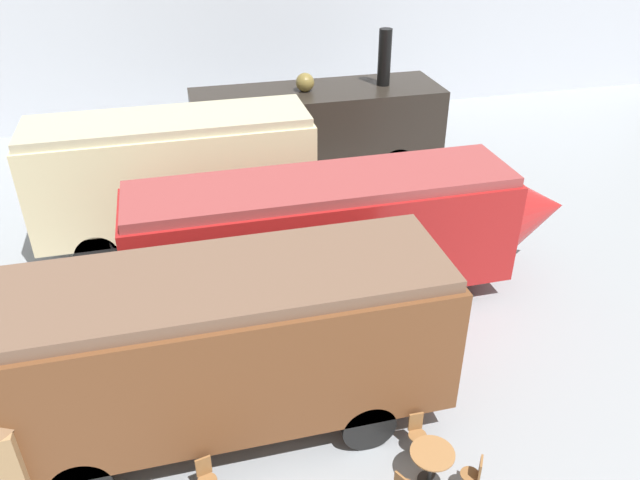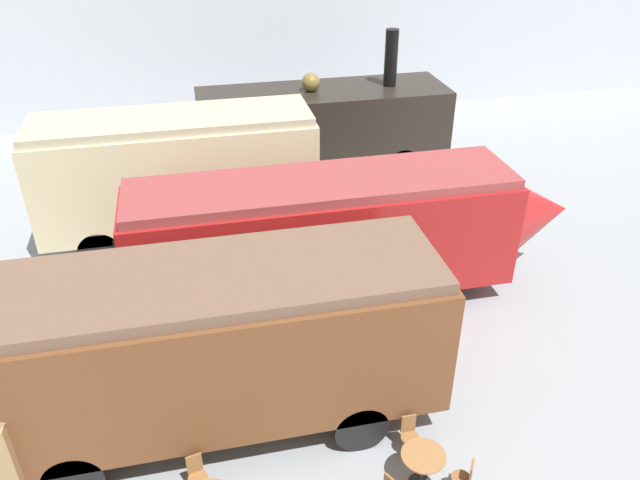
% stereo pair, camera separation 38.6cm
% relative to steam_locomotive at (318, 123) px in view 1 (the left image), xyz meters
% --- Properties ---
extents(ground_plane, '(80.00, 80.00, 0.00)m').
position_rel_steam_locomotive_xyz_m(ground_plane, '(-1.95, -8.14, -2.07)').
color(ground_plane, gray).
extents(backdrop_wall, '(44.00, 0.15, 9.00)m').
position_rel_steam_locomotive_xyz_m(backdrop_wall, '(-1.95, 7.07, 2.43)').
color(backdrop_wall, '#B2B7C1').
rests_on(backdrop_wall, ground_plane).
extents(steam_locomotive, '(8.74, 2.75, 5.21)m').
position_rel_steam_locomotive_xyz_m(steam_locomotive, '(0.00, 0.00, 0.00)').
color(steam_locomotive, black).
rests_on(steam_locomotive, ground_plane).
extents(passenger_coach_vintage, '(7.92, 2.45, 4.01)m').
position_rel_steam_locomotive_xyz_m(passenger_coach_vintage, '(-5.19, -3.63, 0.29)').
color(passenger_coach_vintage, beige).
rests_on(passenger_coach_vintage, ground_plane).
extents(streamlined_locomotive, '(11.60, 2.42, 3.51)m').
position_rel_steam_locomotive_xyz_m(streamlined_locomotive, '(-0.96, -7.51, -0.06)').
color(streamlined_locomotive, maroon).
rests_on(streamlined_locomotive, ground_plane).
extents(passenger_coach_wooden, '(8.89, 2.77, 3.69)m').
position_rel_steam_locomotive_xyz_m(passenger_coach_wooden, '(-4.79, -11.24, 0.10)').
color(passenger_coach_wooden, brown).
rests_on(passenger_coach_wooden, ground_plane).
extents(cafe_table_near, '(0.82, 0.82, 0.77)m').
position_rel_steam_locomotive_xyz_m(cafe_table_near, '(-1.25, -13.59, -1.48)').
color(cafe_table_near, black).
rests_on(cafe_table_near, ground_plane).
extents(cafe_chair_1, '(0.40, 0.39, 0.87)m').
position_rel_steam_locomotive_xyz_m(cafe_chair_1, '(-0.58, -14.01, -1.57)').
color(cafe_chair_1, black).
rests_on(cafe_chair_1, ground_plane).
extents(cafe_chair_2, '(0.36, 0.36, 0.87)m').
position_rel_steam_locomotive_xyz_m(cafe_chair_2, '(-1.23, -12.81, -1.57)').
color(cafe_chair_2, black).
rests_on(cafe_chair_2, ground_plane).
extents(cafe_chair_3, '(0.36, 0.38, 0.87)m').
position_rel_steam_locomotive_xyz_m(cafe_chair_3, '(-5.31, -12.86, -1.57)').
color(cafe_chair_3, black).
rests_on(cafe_chair_3, ground_plane).
extents(visitor_person, '(0.34, 0.34, 1.56)m').
position_rel_steam_locomotive_xyz_m(visitor_person, '(0.08, -9.54, -1.24)').
color(visitor_person, '#262633').
rests_on(visitor_person, ground_plane).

